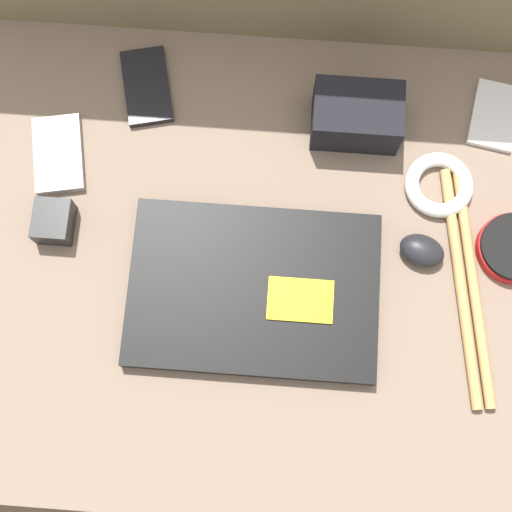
{
  "coord_description": "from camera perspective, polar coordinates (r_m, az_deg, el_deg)",
  "views": [
    {
      "loc": [
        0.02,
        -0.24,
        1.14
      ],
      "look_at": [
        0.0,
        0.0,
        0.18
      ],
      "focal_mm": 50.0,
      "sensor_mm": 36.0,
      "label": 1
    }
  ],
  "objects": [
    {
      "name": "phone_small",
      "position": [
        1.11,
        -8.73,
        13.26
      ],
      "size": [
        0.09,
        0.13,
        0.01
      ],
      "rotation": [
        0.0,
        0.0,
        0.23
      ],
      "color": "black",
      "rests_on": "couch_seat"
    },
    {
      "name": "phone_silver",
      "position": [
        1.09,
        -15.53,
        7.85
      ],
      "size": [
        0.09,
        0.13,
        0.01
      ],
      "rotation": [
        0.0,
        0.0,
        0.2
      ],
      "color": "#99999E",
      "rests_on": "couch_seat"
    },
    {
      "name": "laptop",
      "position": [
        0.99,
        0.1,
        -2.76
      ],
      "size": [
        0.35,
        0.24,
        0.03
      ],
      "rotation": [
        0.0,
        0.0,
        0.0
      ],
      "color": "black",
      "rests_on": "couch_seat"
    },
    {
      "name": "cable_coil",
      "position": [
        1.07,
        14.43,
        5.53
      ],
      "size": [
        0.1,
        0.1,
        0.02
      ],
      "color": "white",
      "rests_on": "couch_seat"
    },
    {
      "name": "camera_pouch",
      "position": [
        1.06,
        8.04,
        11.04
      ],
      "size": [
        0.13,
        0.09,
        0.07
      ],
      "color": "black",
      "rests_on": "couch_seat"
    },
    {
      "name": "couch_seat",
      "position": [
        1.09,
        0.0,
        -1.26
      ],
      "size": [
        0.95,
        0.71,
        0.16
      ],
      "color": "#7A6656",
      "rests_on": "ground_plane"
    },
    {
      "name": "drumstick_pair",
      "position": [
        1.04,
        16.52,
        -2.22
      ],
      "size": [
        0.08,
        0.34,
        0.01
      ],
      "rotation": [
        0.0,
        0.0,
        0.14
      ],
      "color": "tan",
      "rests_on": "couch_seat"
    },
    {
      "name": "ground_plane",
      "position": [
        1.16,
        0.0,
        -2.12
      ],
      "size": [
        8.0,
        8.0,
        0.0
      ],
      "primitive_type": "plane",
      "color": "#7A6651"
    },
    {
      "name": "charger_brick",
      "position": [
        1.05,
        -15.89,
        2.66
      ],
      "size": [
        0.05,
        0.06,
        0.04
      ],
      "color": "black",
      "rests_on": "couch_seat"
    },
    {
      "name": "computer_mouse",
      "position": [
        1.03,
        13.14,
        0.44
      ],
      "size": [
        0.07,
        0.06,
        0.03
      ],
      "rotation": [
        0.0,
        0.0,
        -0.3
      ],
      "color": "black",
      "rests_on": "couch_seat"
    },
    {
      "name": "phone_black",
      "position": [
        1.14,
        18.52,
        10.61
      ],
      "size": [
        0.08,
        0.12,
        0.01
      ],
      "rotation": [
        0.0,
        0.0,
        -0.18
      ],
      "color": "silver",
      "rests_on": "couch_seat"
    }
  ]
}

